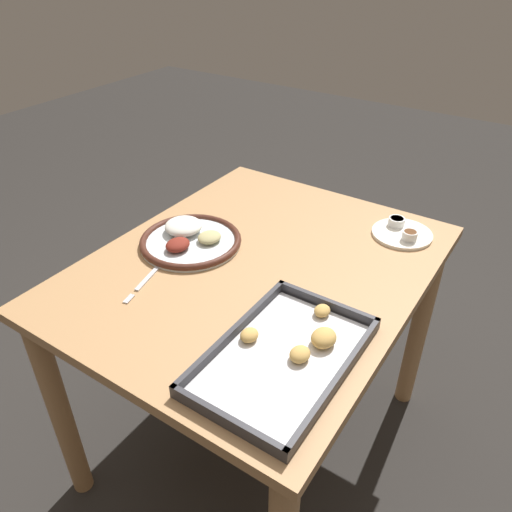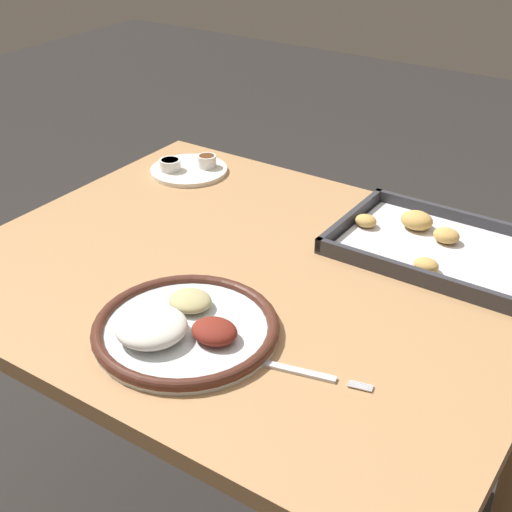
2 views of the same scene
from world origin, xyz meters
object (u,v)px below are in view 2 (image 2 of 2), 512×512
at_px(fork, 300,372).
at_px(baking_tray, 442,247).
at_px(dinner_plate, 183,327).
at_px(saucer_plate, 188,168).

xyz_separation_m(fork, baking_tray, (0.04, 0.45, 0.01)).
distance_m(dinner_plate, saucer_plate, 0.63).
height_order(saucer_plate, baking_tray, baking_tray).
relative_size(dinner_plate, fork, 1.55).
relative_size(dinner_plate, saucer_plate, 1.66).
bearing_deg(saucer_plate, baking_tray, -2.54).
bearing_deg(dinner_plate, fork, 6.26).
height_order(fork, baking_tray, baking_tray).
bearing_deg(baking_tray, saucer_plate, 177.46).
xyz_separation_m(dinner_plate, saucer_plate, (-0.38, 0.49, -0.00)).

